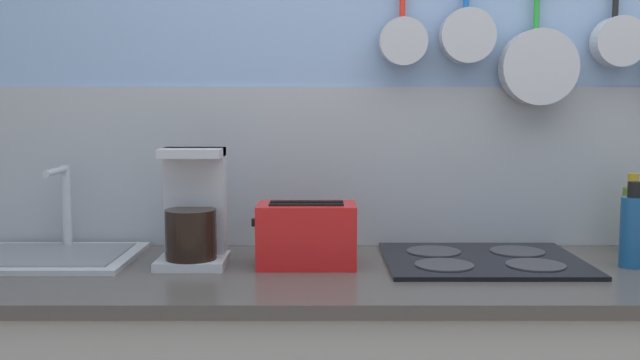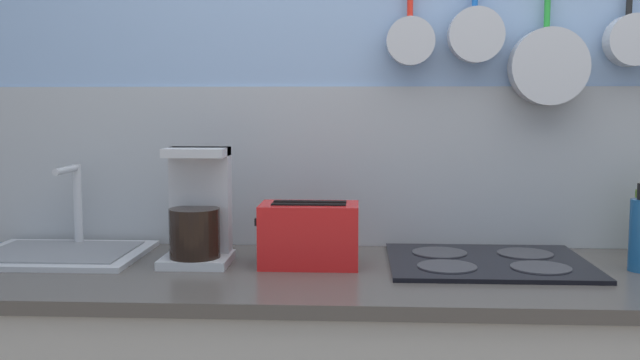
% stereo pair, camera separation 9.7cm
% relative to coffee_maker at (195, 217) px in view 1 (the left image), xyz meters
% --- Properties ---
extents(wall_back, '(7.20, 0.16, 2.60)m').
position_rel_coffee_maker_xyz_m(wall_back, '(0.78, 0.30, 0.26)').
color(wall_back, '#84A3CC').
rests_on(wall_back, ground_plane).
extents(countertop, '(2.95, 0.67, 0.03)m').
position_rel_coffee_maker_xyz_m(countertop, '(0.77, -0.08, -0.15)').
color(countertop, '#4C4742').
rests_on(countertop, cabinet_base).
extents(sink_basin, '(0.48, 0.38, 0.26)m').
position_rel_coffee_maker_xyz_m(sink_basin, '(-0.42, 0.05, -0.11)').
color(sink_basin, '#B7BABF').
rests_on(sink_basin, countertop).
extents(coffee_maker, '(0.19, 0.18, 0.32)m').
position_rel_coffee_maker_xyz_m(coffee_maker, '(0.00, 0.00, 0.00)').
color(coffee_maker, '#B7BABF').
rests_on(coffee_maker, countertop).
extents(toaster, '(0.28, 0.16, 0.18)m').
position_rel_coffee_maker_xyz_m(toaster, '(0.31, -0.03, -0.05)').
color(toaster, red).
rests_on(toaster, countertop).
extents(cooktop, '(0.55, 0.45, 0.01)m').
position_rel_coffee_maker_xyz_m(cooktop, '(0.81, 0.02, -0.13)').
color(cooktop, black).
rests_on(cooktop, countertop).
extents(bottle_sesame_oil, '(0.07, 0.07, 0.23)m').
position_rel_coffee_maker_xyz_m(bottle_sesame_oil, '(1.20, -0.04, -0.03)').
color(bottle_sesame_oil, navy).
rests_on(bottle_sesame_oil, countertop).
extents(bottle_dish_soap, '(0.06, 0.06, 0.24)m').
position_rel_coffee_maker_xyz_m(bottle_dish_soap, '(1.28, 0.14, -0.03)').
color(bottle_dish_soap, '#4C721E').
rests_on(bottle_dish_soap, countertop).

